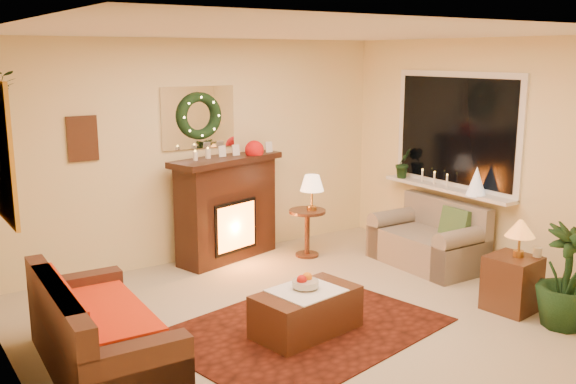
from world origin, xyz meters
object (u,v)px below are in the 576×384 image
side_table_round (307,230)px  end_table_square (512,283)px  sofa (102,319)px  loveseat (427,230)px  fireplace (227,214)px  coffee_table (306,311)px

side_table_round → end_table_square: 2.56m
side_table_round → end_table_square: side_table_round is taller
sofa → loveseat: 4.00m
sofa → loveseat: sofa is taller
fireplace → loveseat: bearing=-55.3°
side_table_round → loveseat: bearing=-47.3°
loveseat → end_table_square: loveseat is taller
sofa → loveseat: (3.97, 0.46, -0.01)m
end_table_square → coffee_table: end_table_square is taller
end_table_square → fireplace: bearing=117.2°
fireplace → loveseat: (1.81, -1.52, -0.13)m
coffee_table → loveseat: bearing=9.6°
loveseat → fireplace: bearing=140.7°
sofa → end_table_square: (3.67, -0.96, -0.16)m
end_table_square → coffee_table: 2.07m
fireplace → side_table_round: bearing=-44.4°
loveseat → sofa: bearing=-172.7°
loveseat → end_table_square: 1.46m
fireplace → loveseat: 2.37m
sofa → side_table_round: (3.01, 1.51, -0.10)m
loveseat → coffee_table: (-2.26, -0.76, -0.21)m
sofa → coffee_table: 1.75m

